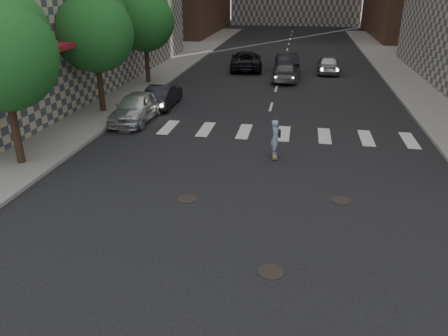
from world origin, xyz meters
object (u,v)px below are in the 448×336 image
object	(u,v)px
tree_b	(96,29)
traffic_car_e	(287,62)
tree_a	(3,50)
skateboarder	(275,138)
traffic_car_a	(163,95)
silver_sedan	(136,107)
traffic_car_b	(286,71)
traffic_car_c	(246,60)
tree_c	(145,18)
traffic_car_d	(328,64)

from	to	relation	value
tree_b	traffic_car_e	bearing A→B (deg)	55.55
tree_b	traffic_car_e	xyz separation A→B (m)	(9.89, 14.41, -3.85)
tree_a	skateboarder	bearing A→B (deg)	13.92
skateboarder	traffic_car_a	bearing A→B (deg)	128.65
tree_b	silver_sedan	size ratio (longest dim) A/B	1.45
traffic_car_b	traffic_car_c	bearing A→B (deg)	-46.74
silver_sedan	traffic_car_e	bearing A→B (deg)	65.64
tree_b	silver_sedan	world-z (taller)	tree_b
tree_c	traffic_car_d	distance (m)	15.35
tree_a	traffic_car_d	distance (m)	26.47
traffic_car_c	tree_b	bearing A→B (deg)	59.89
traffic_car_c	traffic_car_e	bearing A→B (deg)	165.81
traffic_car_a	traffic_car_b	distance (m)	11.40
tree_c	traffic_car_a	size ratio (longest dim) A/B	1.60
traffic_car_c	traffic_car_b	bearing A→B (deg)	124.84
traffic_car_a	traffic_car_d	distance (m)	16.38
tree_a	tree_b	size ratio (longest dim) A/B	1.00
tree_b	traffic_car_d	distance (m)	20.11
silver_sedan	traffic_car_a	xyz separation A→B (m)	(0.50, 3.23, -0.10)
traffic_car_c	tree_a	bearing A→B (deg)	67.54
tree_b	traffic_car_b	world-z (taller)	tree_b
tree_a	traffic_car_d	size ratio (longest dim) A/B	1.47
tree_a	silver_sedan	xyz separation A→B (m)	(2.45, 6.63, -3.87)
tree_b	tree_c	xyz separation A→B (m)	(0.00, 8.00, 0.00)
traffic_car_e	tree_b	bearing A→B (deg)	48.62
traffic_car_e	tree_c	bearing A→B (deg)	26.04
silver_sedan	traffic_car_e	distance (m)	17.45
traffic_car_c	traffic_car_a	bearing A→B (deg)	68.35
traffic_car_d	traffic_car_e	xyz separation A→B (m)	(-3.45, -0.12, 0.03)
tree_b	skateboarder	distance (m)	12.18
tree_a	traffic_car_b	world-z (taller)	tree_a
tree_a	traffic_car_c	bearing A→B (deg)	74.38
tree_c	silver_sedan	distance (m)	10.43
traffic_car_e	traffic_car_d	bearing A→B (deg)	175.12
skateboarder	traffic_car_e	size ratio (longest dim) A/B	0.35
traffic_car_e	traffic_car_c	bearing A→B (deg)	-14.28
tree_c	traffic_car_d	size ratio (longest dim) A/B	1.47
traffic_car_b	traffic_car_e	size ratio (longest dim) A/B	1.00
skateboarder	traffic_car_a	distance (m)	10.32
traffic_car_a	traffic_car_e	bearing A→B (deg)	-119.86
tree_a	traffic_car_b	bearing A→B (deg)	62.18
traffic_car_a	traffic_car_b	size ratio (longest dim) A/B	0.86
traffic_car_a	silver_sedan	bearing A→B (deg)	80.27
tree_c	silver_sedan	size ratio (longest dim) A/B	1.45
tree_a	tree_b	xyz separation A→B (m)	(0.00, 8.00, 0.00)
tree_a	traffic_car_a	xyz separation A→B (m)	(2.95, 9.86, -3.97)
traffic_car_d	silver_sedan	bearing A→B (deg)	56.97
skateboarder	traffic_car_b	size ratio (longest dim) A/B	0.35
skateboarder	traffic_car_e	distance (m)	19.88
skateboarder	traffic_car_b	xyz separation A→B (m)	(-0.25, 16.33, -0.19)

